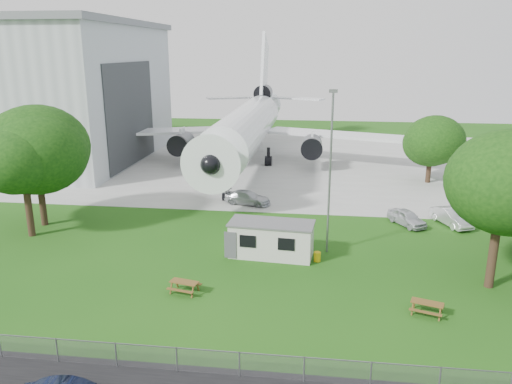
# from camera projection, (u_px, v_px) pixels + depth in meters

# --- Properties ---
(ground) EXTENTS (160.00, 160.00, 0.00)m
(ground) POSITION_uv_depth(u_px,v_px,m) (202.00, 282.00, 32.92)
(ground) COLOR #295F17
(concrete_apron) EXTENTS (120.00, 46.00, 0.03)m
(concrete_apron) POSITION_uv_depth(u_px,v_px,m) (265.00, 160.00, 69.17)
(concrete_apron) COLOR #B7B7B2
(concrete_apron) RESTS_ON ground
(airliner) EXTENTS (46.36, 47.73, 17.69)m
(airliner) POSITION_uv_depth(u_px,v_px,m) (248.00, 124.00, 65.93)
(airliner) COLOR white
(airliner) RESTS_ON ground
(site_cabin) EXTENTS (6.85, 3.22, 2.62)m
(site_cabin) POSITION_uv_depth(u_px,v_px,m) (272.00, 239.00, 36.76)
(site_cabin) COLOR beige
(site_cabin) RESTS_ON ground
(picnic_west) EXTENTS (2.09, 1.87, 0.76)m
(picnic_west) POSITION_uv_depth(u_px,v_px,m) (185.00, 292.00, 31.46)
(picnic_west) COLOR brown
(picnic_west) RESTS_ON ground
(picnic_east) EXTENTS (2.18, 1.99, 0.76)m
(picnic_east) POSITION_uv_depth(u_px,v_px,m) (426.00, 314.00, 28.89)
(picnic_east) COLOR brown
(picnic_east) RESTS_ON ground
(fence) EXTENTS (58.00, 0.04, 1.30)m
(fence) POSITION_uv_depth(u_px,v_px,m) (157.00, 370.00, 23.85)
(fence) COLOR gray
(fence) RESTS_ON ground
(lamp_mast) EXTENTS (0.16, 0.16, 12.00)m
(lamp_mast) POSITION_uv_depth(u_px,v_px,m) (330.00, 175.00, 36.20)
(lamp_mast) COLOR slate
(lamp_mast) RESTS_ON ground
(tree_west_big) EXTENTS (8.75, 8.75, 11.13)m
(tree_west_big) POSITION_uv_depth(u_px,v_px,m) (36.00, 149.00, 41.84)
(tree_west_big) COLOR #382619
(tree_west_big) RESTS_ON ground
(tree_west_small) EXTENTS (6.85, 6.85, 9.68)m
(tree_west_small) POSITION_uv_depth(u_px,v_px,m) (23.00, 162.00, 39.42)
(tree_west_small) COLOR #382619
(tree_west_small) RESTS_ON ground
(tree_east_front) EXTENTS (7.69, 7.69, 10.28)m
(tree_east_front) POSITION_uv_depth(u_px,v_px,m) (502.00, 191.00, 30.48)
(tree_east_front) COLOR #382619
(tree_east_front) RESTS_ON ground
(tree_far_apron) EXTENTS (6.79, 6.79, 8.06)m
(tree_far_apron) POSITION_uv_depth(u_px,v_px,m) (431.00, 143.00, 56.31)
(tree_far_apron) COLOR #382619
(tree_far_apron) RESTS_ON ground
(car_ne_hatch) EXTENTS (3.37, 4.20, 1.34)m
(car_ne_hatch) POSITION_uv_depth(u_px,v_px,m) (407.00, 218.00, 43.39)
(car_ne_hatch) COLOR #B8BAC0
(car_ne_hatch) RESTS_ON ground
(car_ne_sedan) EXTENTS (3.08, 4.67, 1.46)m
(car_ne_sedan) POSITION_uv_depth(u_px,v_px,m) (451.00, 217.00, 43.39)
(car_ne_sedan) COLOR silver
(car_ne_sedan) RESTS_ON ground
(car_apron_van) EXTENTS (4.91, 2.85, 1.34)m
(car_apron_van) POSITION_uv_depth(u_px,v_px,m) (247.00, 198.00, 49.29)
(car_apron_van) COLOR #B5B9BD
(car_apron_van) RESTS_ON ground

